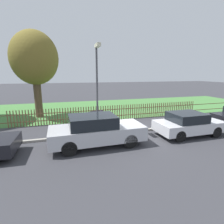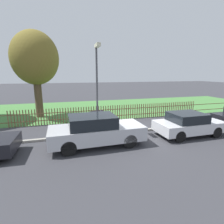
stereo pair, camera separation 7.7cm
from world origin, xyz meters
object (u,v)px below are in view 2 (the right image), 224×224
covered_motorcycle (96,116)px  tree_behind_motorcycle (35,59)px  parked_car_black_saloon (96,130)px  parked_car_navy_estate (188,124)px  street_lamp (97,78)px

covered_motorcycle → tree_behind_motorcycle: bearing=135.0°
parked_car_black_saloon → covered_motorcycle: size_ratio=2.37×
parked_car_black_saloon → tree_behind_motorcycle: bearing=114.6°
parked_car_navy_estate → street_lamp: (-4.90, 1.73, 2.54)m
parked_car_navy_estate → covered_motorcycle: size_ratio=1.98×
parked_car_black_saloon → tree_behind_motorcycle: size_ratio=0.69×
parked_car_navy_estate → tree_behind_motorcycle: 11.82m
covered_motorcycle → tree_behind_motorcycle: tree_behind_motorcycle is taller
parked_car_black_saloon → tree_behind_motorcycle: (-3.33, 6.99, 3.81)m
tree_behind_motorcycle → covered_motorcycle: bearing=-40.0°
parked_car_black_saloon → parked_car_navy_estate: 5.35m
parked_car_black_saloon → covered_motorcycle: parked_car_black_saloon is taller
parked_car_navy_estate → covered_motorcycle: 5.87m
street_lamp → parked_car_navy_estate: bearing=-19.5°
tree_behind_motorcycle → street_lamp: tree_behind_motorcycle is taller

